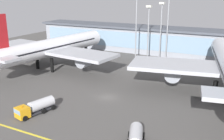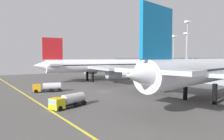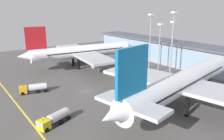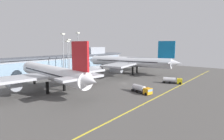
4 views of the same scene
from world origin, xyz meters
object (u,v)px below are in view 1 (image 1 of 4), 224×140
at_px(baggage_tug_near, 35,107).
at_px(apron_light_mast_west, 161,22).
at_px(apron_light_mast_centre, 148,25).
at_px(apron_light_mast_far_east, 136,18).
at_px(airliner_near_left, 51,48).
at_px(apron_light_mast_east, 168,18).

distance_m(baggage_tug_near, apron_light_mast_west, 58.73).
xyz_separation_m(apron_light_mast_centre, apron_light_mast_far_east, (-4.15, -1.57, 2.15)).
xyz_separation_m(airliner_near_left, baggage_tug_near, (19.53, -29.53, -5.56)).
bearing_deg(apron_light_mast_centre, apron_light_mast_east, -5.95).
height_order(baggage_tug_near, apron_light_mast_centre, apron_light_mast_centre).
bearing_deg(apron_light_mast_far_east, apron_light_mast_east, 4.09).
distance_m(apron_light_mast_east, apron_light_mast_far_east, 11.42).
bearing_deg(apron_light_mast_centre, airliner_near_left, -137.79).
height_order(apron_light_mast_west, apron_light_mast_centre, apron_light_mast_west).
height_order(apron_light_mast_centre, apron_light_mast_east, apron_light_mast_east).
xyz_separation_m(apron_light_mast_centre, apron_light_mast_east, (7.22, -0.75, 2.78)).
distance_m(apron_light_mast_centre, apron_light_mast_east, 7.78).
relative_size(baggage_tug_near, apron_light_mast_west, 0.44).
height_order(baggage_tug_near, apron_light_mast_west, apron_light_mast_west).
distance_m(baggage_tug_near, apron_light_mast_east, 55.94).
bearing_deg(apron_light_mast_far_east, apron_light_mast_west, 33.27).
xyz_separation_m(baggage_tug_near, apron_light_mast_centre, (6.28, 52.93, 12.19)).
xyz_separation_m(baggage_tug_near, apron_light_mast_east, (13.50, 52.18, 14.97)).
xyz_separation_m(baggage_tug_near, apron_light_mast_west, (9.90, 56.47, 12.78)).
height_order(apron_light_mast_centre, apron_light_mast_far_east, apron_light_mast_far_east).
relative_size(airliner_near_left, apron_light_mast_west, 2.63).
height_order(airliner_near_left, apron_light_mast_centre, apron_light_mast_centre).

